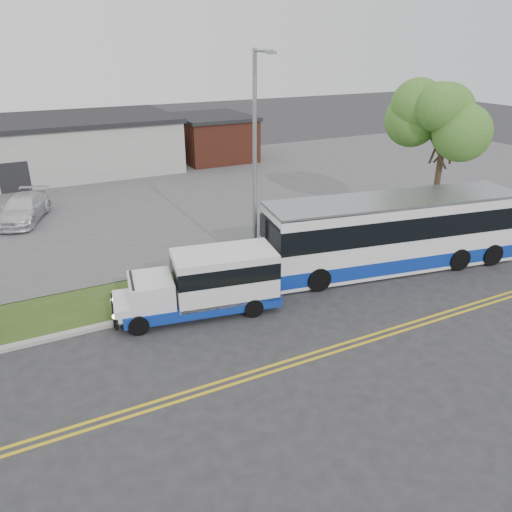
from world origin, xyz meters
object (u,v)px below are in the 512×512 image
parked_car_b (23,208)px  tree_east (446,119)px  transit_bus (393,233)px  shuttle_bus (209,281)px  streetlight_near (256,161)px

parked_car_b → tree_east: bearing=-10.2°
transit_bus → tree_east: bearing=35.2°
tree_east → transit_bus: (-4.97, -2.40, -4.51)m
tree_east → shuttle_bus: size_ratio=1.26×
shuttle_bus → parked_car_b: (-5.75, 14.72, -0.46)m
streetlight_near → shuttle_bus: 5.51m
tree_east → transit_bus: tree_east is taller
tree_east → parked_car_b: size_ratio=1.63×
shuttle_bus → streetlight_near: bearing=44.9°
shuttle_bus → transit_bus: transit_bus is taller
shuttle_bus → parked_car_b: shuttle_bus is taller
transit_bus → parked_car_b: (-14.94, 14.62, -0.86)m
parked_car_b → shuttle_bus: bearing=-47.4°
shuttle_bus → tree_east: bearing=19.7°
tree_east → parked_car_b: tree_east is taller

